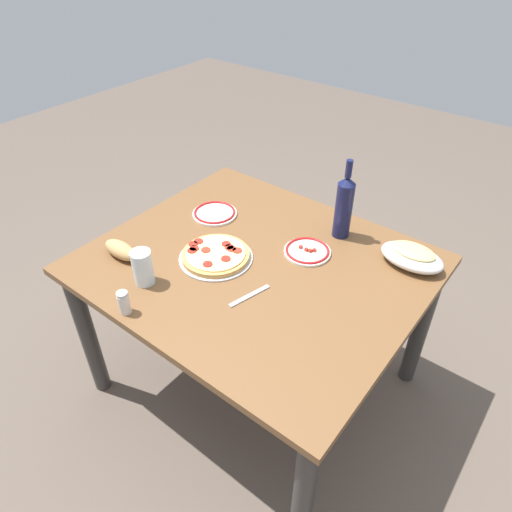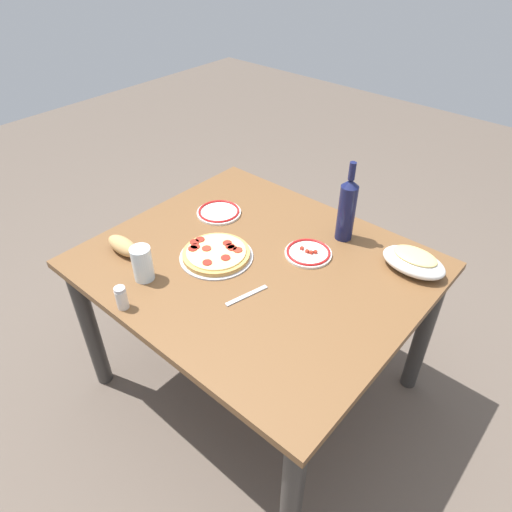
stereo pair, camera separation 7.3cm
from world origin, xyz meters
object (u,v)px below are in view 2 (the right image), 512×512
wine_bottle (347,208)px  water_glass (142,264)px  baked_pasta_dish (414,261)px  spice_shaker (121,298)px  pepperoni_pizza (216,254)px  dining_table (256,284)px  side_plate_far (308,253)px  side_plate_near (219,212)px  bread_loaf (123,246)px

wine_bottle → water_glass: (-0.41, -0.70, -0.07)m
baked_pasta_dish → spice_shaker: (-0.65, -0.83, 0.00)m
pepperoni_pizza → water_glass: bearing=-112.7°
pepperoni_pizza → wine_bottle: wine_bottle is taller
dining_table → pepperoni_pizza: size_ratio=4.28×
pepperoni_pizza → side_plate_far: pepperoni_pizza is taller
water_glass → side_plate_near: water_glass is taller
wine_bottle → side_plate_near: bearing=-158.0°
side_plate_far → bread_loaf: bread_loaf is taller
dining_table → side_plate_near: bearing=156.5°
side_plate_near → bread_loaf: bread_loaf is taller
wine_bottle → pepperoni_pizza: bearing=-124.5°
spice_shaker → baked_pasta_dish: bearing=52.0°
side_plate_far → bread_loaf: bearing=-140.1°
pepperoni_pizza → baked_pasta_dish: baked_pasta_dish is taller
pepperoni_pizza → spice_shaker: 0.41m
wine_bottle → side_plate_near: 0.57m
water_glass → side_plate_far: size_ratio=0.73×
pepperoni_pizza → side_plate_near: (-0.21, 0.23, -0.01)m
dining_table → pepperoni_pizza: pepperoni_pizza is taller
pepperoni_pizza → side_plate_near: 0.31m
side_plate_near → side_plate_far: (0.47, 0.02, 0.00)m
side_plate_far → spice_shaker: bearing=-114.8°
baked_pasta_dish → side_plate_near: bearing=-166.4°
side_plate_near → spice_shaker: spice_shaker is taller
wine_bottle → water_glass: 0.81m
baked_pasta_dish → side_plate_far: size_ratio=1.30×
wine_bottle → side_plate_far: 0.23m
wine_bottle → baked_pasta_dish: bearing=-1.6°
bread_loaf → spice_shaker: spice_shaker is taller
bread_loaf → pepperoni_pizza: bearing=36.3°
pepperoni_pizza → bread_loaf: (-0.29, -0.22, 0.02)m
baked_pasta_dish → water_glass: (-0.72, -0.69, 0.03)m
water_glass → baked_pasta_dish: bearing=43.8°
side_plate_far → wine_bottle: bearing=78.2°
wine_bottle → spice_shaker: (-0.34, -0.84, -0.10)m
dining_table → side_plate_far: size_ratio=6.64×
spice_shaker → bread_loaf: bearing=143.2°
side_plate_near → pepperoni_pizza: bearing=-47.2°
side_plate_far → side_plate_near: bearing=-177.8°
side_plate_far → spice_shaker: size_ratio=2.12×
pepperoni_pizza → baked_pasta_dish: 0.74m
side_plate_far → dining_table: bearing=-125.7°
bread_loaf → dining_table: bearing=34.2°
dining_table → pepperoni_pizza: (-0.14, -0.08, 0.12)m
water_glass → side_plate_near: 0.50m
pepperoni_pizza → dining_table: bearing=29.1°
side_plate_near → spice_shaker: size_ratio=2.24×
water_glass → side_plate_near: size_ratio=0.69×
spice_shaker → side_plate_far: bearing=65.2°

